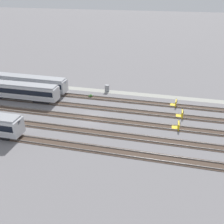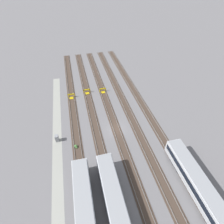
{
  "view_description": "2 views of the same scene",
  "coord_description": "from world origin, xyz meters",
  "px_view_note": "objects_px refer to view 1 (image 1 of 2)",
  "views": [
    {
      "loc": [
        -14.05,
        40.93,
        22.9
      ],
      "look_at": [
        -4.11,
        0.0,
        1.8
      ],
      "focal_mm": 42.0,
      "sensor_mm": 36.0,
      "label": 1
    },
    {
      "loc": [
        27.31,
        -7.73,
        30.21
      ],
      "look_at": [
        -4.11,
        0.0,
        1.8
      ],
      "focal_mm": 28.0,
      "sensor_mm": 36.0,
      "label": 2
    }
  ],
  "objects_px": {
    "electrical_cabinet": "(107,88)",
    "subway_car_back_row_centre": "(29,83)",
    "subway_car_front_row_left_inner": "(18,91)",
    "bumper_stop_middle_track": "(177,126)",
    "bumper_stop_nearest_track": "(175,103)",
    "weed_clump": "(91,96)",
    "bumper_stop_near_inner_track": "(181,114)"
  },
  "relations": [
    {
      "from": "subway_car_front_row_left_inner",
      "to": "subway_car_back_row_centre",
      "type": "bearing_deg",
      "value": -90.0
    },
    {
      "from": "bumper_stop_nearest_track",
      "to": "electrical_cabinet",
      "type": "bearing_deg",
      "value": -14.95
    },
    {
      "from": "subway_car_front_row_left_inner",
      "to": "subway_car_back_row_centre",
      "type": "relative_size",
      "value": 1.0
    },
    {
      "from": "bumper_stop_nearest_track",
      "to": "electrical_cabinet",
      "type": "distance_m",
      "value": 15.9
    },
    {
      "from": "subway_car_back_row_centre",
      "to": "electrical_cabinet",
      "type": "xyz_separation_m",
      "value": [
        -17.33,
        -4.15,
        -1.24
      ]
    },
    {
      "from": "bumper_stop_nearest_track",
      "to": "bumper_stop_near_inner_track",
      "type": "distance_m",
      "value": 4.87
    },
    {
      "from": "subway_car_front_row_left_inner",
      "to": "bumper_stop_near_inner_track",
      "type": "bearing_deg",
      "value": 179.9
    },
    {
      "from": "weed_clump",
      "to": "bumper_stop_nearest_track",
      "type": "bearing_deg",
      "value": 179.04
    },
    {
      "from": "bumper_stop_middle_track",
      "to": "electrical_cabinet",
      "type": "height_order",
      "value": "electrical_cabinet"
    },
    {
      "from": "bumper_stop_nearest_track",
      "to": "weed_clump",
      "type": "relative_size",
      "value": 2.18
    },
    {
      "from": "subway_car_back_row_centre",
      "to": "bumper_stop_near_inner_track",
      "type": "height_order",
      "value": "subway_car_back_row_centre"
    },
    {
      "from": "subway_car_front_row_left_inner",
      "to": "bumper_stop_middle_track",
      "type": "bearing_deg",
      "value": 171.89
    },
    {
      "from": "subway_car_front_row_left_inner",
      "to": "bumper_stop_nearest_track",
      "type": "xyz_separation_m",
      "value": [
        -32.69,
        -4.64,
        -1.53
      ]
    },
    {
      "from": "subway_car_back_row_centre",
      "to": "bumper_stop_nearest_track",
      "type": "distance_m",
      "value": 32.72
    },
    {
      "from": "subway_car_front_row_left_inner",
      "to": "bumper_stop_nearest_track",
      "type": "height_order",
      "value": "subway_car_front_row_left_inner"
    },
    {
      "from": "subway_car_back_row_centre",
      "to": "bumper_stop_middle_track",
      "type": "bearing_deg",
      "value": 164.35
    },
    {
      "from": "subway_car_front_row_left_inner",
      "to": "bumper_stop_nearest_track",
      "type": "bearing_deg",
      "value": -171.92
    },
    {
      "from": "bumper_stop_nearest_track",
      "to": "bumper_stop_middle_track",
      "type": "distance_m",
      "value": 9.42
    },
    {
      "from": "bumper_stop_middle_track",
      "to": "subway_car_back_row_centre",
      "type": "bearing_deg",
      "value": -15.65
    },
    {
      "from": "subway_car_front_row_left_inner",
      "to": "bumper_stop_middle_track",
      "type": "relative_size",
      "value": 8.97
    },
    {
      "from": "bumper_stop_middle_track",
      "to": "bumper_stop_nearest_track",
      "type": "bearing_deg",
      "value": -85.95
    },
    {
      "from": "subway_car_back_row_centre",
      "to": "electrical_cabinet",
      "type": "height_order",
      "value": "subway_car_back_row_centre"
    },
    {
      "from": "weed_clump",
      "to": "bumper_stop_near_inner_track",
      "type": "bearing_deg",
      "value": 165.52
    },
    {
      "from": "bumper_stop_near_inner_track",
      "to": "bumper_stop_nearest_track",
      "type": "bearing_deg",
      "value": -75.02
    },
    {
      "from": "subway_car_front_row_left_inner",
      "to": "subway_car_back_row_centre",
      "type": "distance_m",
      "value": 4.59
    },
    {
      "from": "bumper_stop_nearest_track",
      "to": "bumper_stop_near_inner_track",
      "type": "bearing_deg",
      "value": 104.98
    },
    {
      "from": "electrical_cabinet",
      "to": "bumper_stop_middle_track",
      "type": "bearing_deg",
      "value": 139.89
    },
    {
      "from": "electrical_cabinet",
      "to": "subway_car_back_row_centre",
      "type": "bearing_deg",
      "value": 13.48
    },
    {
      "from": "bumper_stop_nearest_track",
      "to": "bumper_stop_middle_track",
      "type": "relative_size",
      "value": 1.0
    },
    {
      "from": "bumper_stop_near_inner_track",
      "to": "bumper_stop_middle_track",
      "type": "xyz_separation_m",
      "value": [
        0.59,
        4.69,
        0.0
      ]
    },
    {
      "from": "weed_clump",
      "to": "electrical_cabinet",
      "type": "bearing_deg",
      "value": -126.14
    },
    {
      "from": "subway_car_front_row_left_inner",
      "to": "bumper_stop_nearest_track",
      "type": "distance_m",
      "value": 33.05
    }
  ]
}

